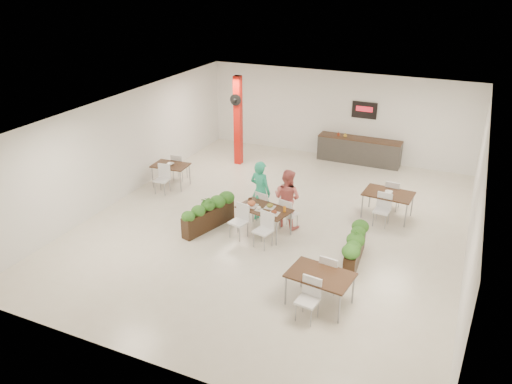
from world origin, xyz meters
TOP-DOWN VIEW (x-y plane):
  - ground at (0.00, 0.00)m, footprint 12.00×12.00m
  - room_shell at (0.00, 0.00)m, footprint 10.10×12.10m
  - red_column at (-3.00, 3.79)m, footprint 0.40×0.41m
  - service_counter at (1.00, 5.65)m, footprint 3.00×0.64m
  - main_table at (-0.08, -0.67)m, footprint 1.55×1.85m
  - diner_man at (-0.47, -0.01)m, footprint 0.73×0.56m
  - diner_woman at (0.33, -0.01)m, footprint 0.93×0.80m
  - planter_left at (-1.57, -1.03)m, footprint 0.81×1.80m
  - planter_right at (2.52, -1.12)m, footprint 0.50×1.75m
  - side_table_a at (-4.10, 1.02)m, footprint 1.19×1.65m
  - side_table_b at (2.78, 1.67)m, footprint 1.42×1.65m
  - side_table_c at (2.24, -3.05)m, footprint 1.43×1.66m

SIDE VIEW (x-z plane):
  - ground at x=0.00m, z-range 0.00..0.00m
  - planter_right at x=2.52m, z-range 0.03..0.94m
  - service_counter at x=1.00m, z-range -0.61..1.59m
  - planter_left at x=-1.57m, z-range 0.02..0.99m
  - side_table_a at x=-4.10m, z-range 0.16..1.09m
  - main_table at x=-0.08m, z-range 0.17..1.10m
  - side_table_c at x=2.24m, z-range 0.17..1.10m
  - side_table_b at x=2.78m, z-range 0.18..1.10m
  - diner_woman at x=0.33m, z-range 0.00..1.67m
  - diner_man at x=-0.47m, z-range 0.00..1.79m
  - red_column at x=-3.00m, z-range 0.04..3.24m
  - room_shell at x=0.00m, z-range 0.40..3.62m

